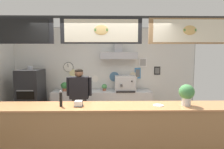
{
  "coord_description": "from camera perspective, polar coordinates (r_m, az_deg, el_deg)",
  "views": [
    {
      "loc": [
        0.13,
        -3.43,
        1.92
      ],
      "look_at": [
        0.21,
        0.7,
        1.5
      ],
      "focal_mm": 29.32,
      "sensor_mm": 36.0,
      "label": 1
    }
  ],
  "objects": [
    {
      "name": "back_wall_assembly",
      "position": [
        5.6,
        -2.11,
        1.35
      ],
      "size": [
        5.64,
        2.52,
        2.78
      ],
      "color": "gray",
      "rests_on": "ground_plane"
    },
    {
      "name": "potted_thyme",
      "position": [
        5.55,
        -14.55,
        -3.52
      ],
      "size": [
        0.22,
        0.22,
        0.26
      ],
      "color": "#9E563D",
      "rests_on": "back_prep_counter"
    },
    {
      "name": "pepper_grinder",
      "position": [
        3.25,
        -15.65,
        -7.25
      ],
      "size": [
        0.05,
        0.05,
        0.28
      ],
      "color": "black",
      "rests_on": "service_counter"
    },
    {
      "name": "potted_oregano",
      "position": [
        5.45,
        -2.36,
        -3.91
      ],
      "size": [
        0.16,
        0.16,
        0.2
      ],
      "color": "#9E563D",
      "rests_on": "back_prep_counter"
    },
    {
      "name": "napkin_holder",
      "position": [
        3.23,
        -10.4,
        -8.96
      ],
      "size": [
        0.15,
        0.15,
        0.11
      ],
      "color": "#262628",
      "rests_on": "service_counter"
    },
    {
      "name": "condiment_plate",
      "position": [
        3.32,
        14.22,
        -9.3
      ],
      "size": [
        0.18,
        0.18,
        0.01
      ],
      "color": "white",
      "rests_on": "service_counter"
    },
    {
      "name": "potted_rosemary",
      "position": [
        5.45,
        -10.87,
        -3.51
      ],
      "size": [
        0.26,
        0.26,
        0.29
      ],
      "color": "#4C4C51",
      "rests_on": "back_prep_counter"
    },
    {
      "name": "basil_vase",
      "position": [
        3.43,
        22.22,
        -5.62
      ],
      "size": [
        0.26,
        0.26,
        0.37
      ],
      "color": "silver",
      "rests_on": "service_counter"
    },
    {
      "name": "back_prep_counter",
      "position": [
        5.54,
        -3.12,
        -9.71
      ],
      "size": [
        2.91,
        0.55,
        0.89
      ],
      "color": "silver",
      "rests_on": "ground_plane"
    },
    {
      "name": "shop_worker",
      "position": [
        4.45,
        -10.14,
        -7.87
      ],
      "size": [
        0.59,
        0.23,
        1.62
      ],
      "rotation": [
        0.0,
        0.0,
        3.15
      ],
      "color": "#232328",
      "rests_on": "ground_plane"
    },
    {
      "name": "pizza_oven",
      "position": [
        5.65,
        -23.82,
        -6.39
      ],
      "size": [
        0.6,
        0.75,
        1.64
      ],
      "color": "#232326",
      "rests_on": "ground_plane"
    },
    {
      "name": "service_counter",
      "position": [
        3.42,
        -3.31,
        -18.21
      ],
      "size": [
        4.73,
        0.62,
        1.06
      ],
      "color": "#B77F4C",
      "rests_on": "ground_plane"
    },
    {
      "name": "espresso_machine",
      "position": [
        5.39,
        4.07,
        -2.82
      ],
      "size": [
        0.6,
        0.46,
        0.45
      ],
      "color": "silver",
      "rests_on": "back_prep_counter"
    }
  ]
}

